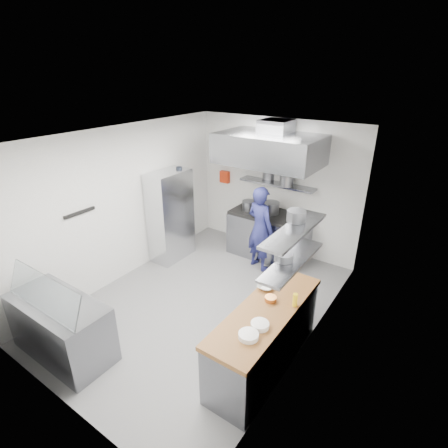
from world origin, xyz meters
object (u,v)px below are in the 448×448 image
Objects in this scene: gas_range at (269,236)px; chef at (260,229)px; display_case at (61,328)px; wire_rack at (171,216)px.

chef is (0.08, -0.53, 0.39)m from gas_range.
gas_range reaches higher than display_case.
chef is 3.75m from display_case.
gas_range is 0.67m from chef.
wire_rack is (-1.71, -0.66, 0.08)m from chef.
wire_rack reaches higher than display_case.
display_case is (-1.00, -4.10, -0.03)m from gas_range.
chef reaches higher than display_case.
display_case is at bearing 89.94° from chef.
wire_rack is at bearing -143.88° from gas_range.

